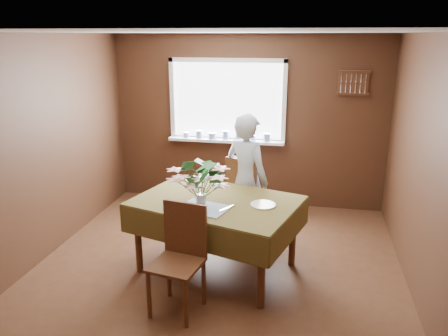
% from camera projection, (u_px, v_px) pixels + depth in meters
% --- Properties ---
extents(floor, '(4.50, 4.50, 0.00)m').
position_uv_depth(floor, '(214.00, 277.00, 4.66)').
color(floor, '#482918').
rests_on(floor, ground).
extents(ceiling, '(4.50, 4.50, 0.00)m').
position_uv_depth(ceiling, '(212.00, 32.00, 3.93)').
color(ceiling, white).
rests_on(ceiling, wall_back).
extents(wall_back, '(4.00, 0.00, 4.00)m').
position_uv_depth(wall_back, '(247.00, 122.00, 6.40)').
color(wall_back, brown).
rests_on(wall_back, floor).
extents(wall_front, '(4.00, 0.00, 4.00)m').
position_uv_depth(wall_front, '(111.00, 290.00, 2.19)').
color(wall_front, brown).
rests_on(wall_front, floor).
extents(wall_left, '(0.00, 4.50, 4.50)m').
position_uv_depth(wall_left, '(31.00, 154.00, 4.68)').
color(wall_left, brown).
rests_on(wall_left, floor).
extents(wall_right, '(0.00, 4.50, 4.50)m').
position_uv_depth(wall_right, '(430.00, 177.00, 3.91)').
color(wall_right, brown).
rests_on(wall_right, floor).
extents(window_assembly, '(1.72, 0.20, 1.22)m').
position_uv_depth(window_assembly, '(227.00, 115.00, 6.38)').
color(window_assembly, white).
rests_on(window_assembly, wall_back).
extents(spoon_rack, '(0.44, 0.05, 0.33)m').
position_uv_depth(spoon_rack, '(353.00, 83.00, 5.92)').
color(spoon_rack, '#55301B').
rests_on(spoon_rack, wall_back).
extents(dining_table, '(1.91, 1.55, 0.82)m').
position_uv_depth(dining_table, '(216.00, 209.00, 4.62)').
color(dining_table, '#55301B').
rests_on(dining_table, floor).
extents(chair_far, '(0.60, 0.60, 1.05)m').
position_uv_depth(chair_far, '(247.00, 195.00, 5.43)').
color(chair_far, '#55301B').
rests_on(chair_far, floor).
extents(chair_near, '(0.50, 0.50, 1.01)m').
position_uv_depth(chair_near, '(180.00, 254.00, 4.01)').
color(chair_near, '#55301B').
rests_on(chair_near, floor).
extents(seated_woman, '(0.70, 0.62, 1.61)m').
position_uv_depth(seated_woman, '(247.00, 180.00, 5.25)').
color(seated_woman, white).
rests_on(seated_woman, floor).
extents(flower_bouquet, '(0.51, 0.51, 0.44)m').
position_uv_depth(flower_bouquet, '(201.00, 179.00, 4.35)').
color(flower_bouquet, white).
rests_on(flower_bouquet, dining_table).
extents(side_plate, '(0.30, 0.30, 0.01)m').
position_uv_depth(side_plate, '(263.00, 205.00, 4.45)').
color(side_plate, white).
rests_on(side_plate, dining_table).
extents(table_knife, '(0.13, 0.20, 0.00)m').
position_uv_depth(table_knife, '(227.00, 208.00, 4.36)').
color(table_knife, silver).
rests_on(table_knife, dining_table).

